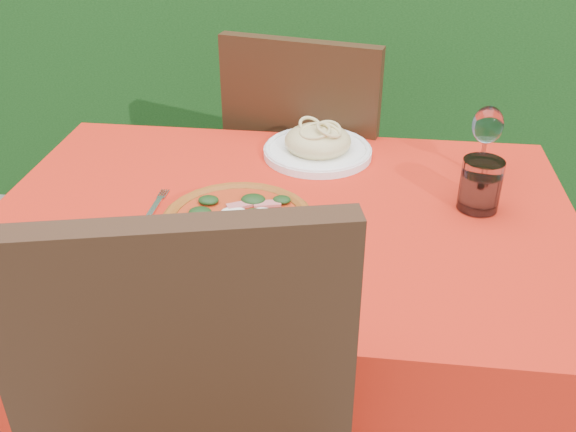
# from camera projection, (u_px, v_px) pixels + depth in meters

# --- Properties ---
(dining_table) EXTENTS (1.26, 0.86, 0.75)m
(dining_table) POSITION_uv_depth(u_px,v_px,m) (282.00, 269.00, 1.46)
(dining_table) COLOR #412A14
(dining_table) RESTS_ON ground
(chair_far) EXTENTS (0.53, 0.53, 0.99)m
(chair_far) POSITION_uv_depth(u_px,v_px,m) (310.00, 168.00, 1.97)
(chair_far) COLOR black
(chair_far) RESTS_ON ground
(pizza_plate) EXTENTS (0.33, 0.33, 0.06)m
(pizza_plate) POSITION_uv_depth(u_px,v_px,m) (238.00, 226.00, 1.27)
(pizza_plate) COLOR white
(pizza_plate) RESTS_ON dining_table
(pasta_plate) EXTENTS (0.27, 0.27, 0.08)m
(pasta_plate) POSITION_uv_depth(u_px,v_px,m) (318.00, 145.00, 1.61)
(pasta_plate) COLOR white
(pasta_plate) RESTS_ON dining_table
(water_glass) EXTENTS (0.09, 0.09, 0.11)m
(water_glass) POSITION_uv_depth(u_px,v_px,m) (480.00, 187.00, 1.37)
(water_glass) COLOR silver
(water_glass) RESTS_ON dining_table
(wine_glass) EXTENTS (0.07, 0.07, 0.17)m
(wine_glass) POSITION_uv_depth(u_px,v_px,m) (487.00, 128.00, 1.47)
(wine_glass) COLOR silver
(wine_glass) RESTS_ON dining_table
(fork) EXTENTS (0.02, 0.17, 0.00)m
(fork) POSITION_uv_depth(u_px,v_px,m) (152.00, 211.00, 1.38)
(fork) COLOR silver
(fork) RESTS_ON dining_table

